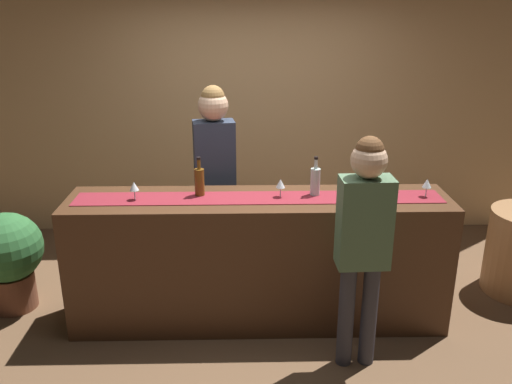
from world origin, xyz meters
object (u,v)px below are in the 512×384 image
at_px(wine_bottle_amber, 199,181).
at_px(potted_plant_tall, 8,255).
at_px(wine_bottle_clear, 315,181).
at_px(wine_glass_far_end, 134,187).
at_px(wine_glass_near_customer, 280,184).
at_px(wine_glass_mid_counter, 427,184).
at_px(customer_sipping, 364,231).
at_px(bartender, 215,165).

distance_m(wine_bottle_amber, potted_plant_tall, 1.72).
bearing_deg(wine_bottle_clear, wine_glass_far_end, -176.67).
bearing_deg(potted_plant_tall, wine_glass_near_customer, -5.04).
xyz_separation_m(wine_glass_near_customer, wine_glass_far_end, (-1.08, -0.04, 0.00)).
distance_m(wine_glass_mid_counter, customer_sipping, 0.83).
bearing_deg(customer_sipping, wine_bottle_clear, 108.61).
xyz_separation_m(wine_bottle_amber, customer_sipping, (1.11, -0.65, -0.13)).
bearing_deg(wine_glass_near_customer, wine_bottle_amber, 175.00).
xyz_separation_m(wine_bottle_amber, wine_glass_far_end, (-0.47, -0.09, -0.01)).
bearing_deg(wine_glass_mid_counter, wine_glass_near_customer, 178.93).
bearing_deg(wine_bottle_clear, potted_plant_tall, 176.49).
relative_size(wine_bottle_clear, potted_plant_tall, 0.36).
bearing_deg(wine_bottle_amber, wine_glass_far_end, -169.36).
bearing_deg(wine_bottle_clear, wine_bottle_amber, 179.29).
distance_m(wine_glass_near_customer, wine_glass_mid_counter, 1.09).
distance_m(bartender, customer_sipping, 1.55).
distance_m(wine_glass_near_customer, potted_plant_tall, 2.29).
xyz_separation_m(wine_glass_mid_counter, wine_glass_far_end, (-2.17, -0.02, 0.00)).
bearing_deg(wine_bottle_clear, customer_sipping, -69.36).
xyz_separation_m(wine_glass_far_end, bartender, (0.56, 0.60, -0.02)).
relative_size(wine_bottle_clear, wine_glass_mid_counter, 2.10).
height_order(wine_bottle_amber, wine_glass_mid_counter, wine_bottle_amber).
xyz_separation_m(wine_bottle_amber, wine_bottle_clear, (0.87, -0.01, 0.00)).
xyz_separation_m(wine_glass_mid_counter, potted_plant_tall, (-3.28, 0.21, -0.66)).
bearing_deg(bartender, wine_bottle_amber, 71.48).
bearing_deg(wine_glass_mid_counter, wine_glass_far_end, -179.60).
xyz_separation_m(wine_glass_near_customer, bartender, (-0.52, 0.57, -0.02)).
relative_size(wine_glass_near_customer, wine_glass_mid_counter, 1.00).
distance_m(wine_bottle_amber, wine_glass_mid_counter, 1.70).
bearing_deg(bartender, wine_glass_far_end, 38.22).
height_order(customer_sipping, potted_plant_tall, customer_sipping).
distance_m(wine_bottle_clear, wine_glass_far_end, 1.35).
height_order(wine_bottle_clear, bartender, bartender).
relative_size(wine_bottle_clear, bartender, 0.17).
xyz_separation_m(wine_bottle_clear, wine_glass_near_customer, (-0.26, -0.04, -0.01)).
relative_size(wine_glass_mid_counter, customer_sipping, 0.09).
relative_size(wine_glass_mid_counter, wine_glass_far_end, 1.00).
xyz_separation_m(wine_glass_near_customer, wine_glass_mid_counter, (1.09, -0.02, 0.00)).
distance_m(wine_glass_near_customer, bartender, 0.77).
xyz_separation_m(wine_bottle_amber, potted_plant_tall, (-1.58, 0.14, -0.66)).
relative_size(bartender, customer_sipping, 1.08).
relative_size(wine_glass_mid_counter, bartender, 0.08).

